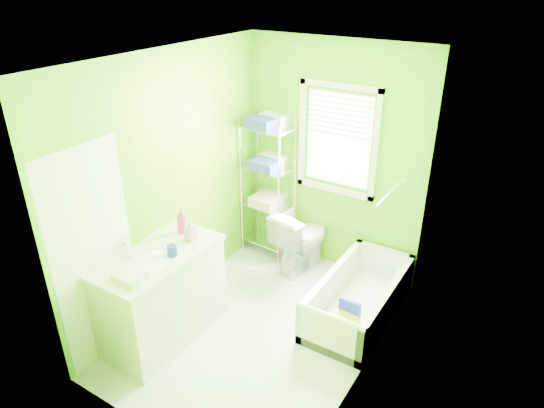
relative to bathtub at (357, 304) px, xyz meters
The scene contains 9 objects.
ground 0.99m from the bathtub, 136.94° to the right, with size 2.90×2.90×0.00m, color silver.
room_envelope 1.71m from the bathtub, 136.94° to the right, with size 2.14×2.94×2.62m.
window 1.78m from the bathtub, 131.31° to the left, with size 0.92×0.05×1.22m.
door 2.56m from the bathtub, 136.47° to the right, with size 0.09×0.80×2.00m.
right_wall_decor 1.40m from the bathtub, 65.01° to the right, with size 0.04×1.48×1.17m.
bathtub is the anchor object (origin of this frame).
toilet 1.07m from the bathtub, 152.57° to the left, with size 0.42×0.75×0.76m, color white.
vanity 1.95m from the bathtub, 139.74° to the right, with size 0.62×1.21×1.17m.
wire_shelf_unit 1.80m from the bathtub, 157.40° to the left, with size 0.60×0.48×1.73m.
Camera 1 is at (2.07, -3.14, 3.24)m, focal length 32.00 mm.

